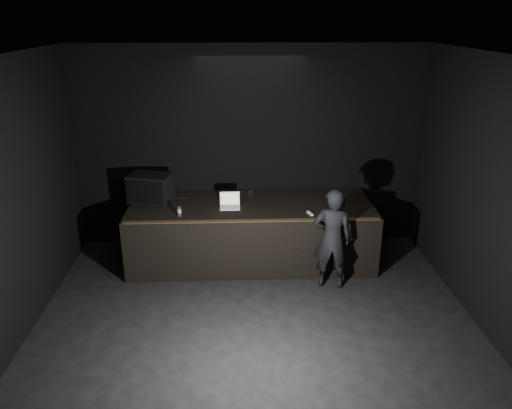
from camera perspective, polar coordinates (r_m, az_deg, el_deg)
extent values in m
plane|color=black|center=(6.33, 0.29, -17.56)|extent=(7.00, 7.00, 0.00)
cube|color=black|center=(8.72, -0.74, 6.46)|extent=(6.00, 0.10, 3.50)
cube|color=black|center=(4.96, 0.36, 15.84)|extent=(6.00, 7.00, 0.04)
cube|color=black|center=(8.41, -0.55, -3.14)|extent=(4.00, 1.50, 1.00)
cube|color=brown|center=(7.56, -0.39, -1.85)|extent=(3.92, 0.10, 0.01)
cube|color=black|center=(8.50, -11.96, 1.91)|extent=(0.78, 0.62, 0.45)
cube|color=black|center=(8.28, -12.61, 1.35)|extent=(0.63, 0.17, 0.39)
cylinder|color=black|center=(8.57, -10.93, 0.59)|extent=(0.91, 0.13, 0.02)
cube|color=white|center=(8.06, -2.99, -0.37)|extent=(0.33, 0.23, 0.02)
cube|color=silver|center=(8.06, -3.00, -0.30)|extent=(0.27, 0.13, 0.00)
cube|color=white|center=(8.16, -3.01, 0.72)|extent=(0.32, 0.07, 0.21)
cube|color=gold|center=(8.15, -3.01, 0.70)|extent=(0.28, 0.05, 0.17)
cylinder|color=silver|center=(7.82, -8.76, -0.75)|extent=(0.06, 0.06, 0.15)
cylinder|color=navy|center=(7.82, -8.76, -0.72)|extent=(0.06, 0.06, 0.07)
cylinder|color=maroon|center=(7.83, -8.75, -0.98)|extent=(0.06, 0.06, 0.01)
cylinder|color=white|center=(8.54, -0.60, 1.25)|extent=(0.09, 0.09, 0.11)
cube|color=white|center=(7.85, 6.19, -1.01)|extent=(0.08, 0.17, 0.03)
imported|color=black|center=(7.56, 8.72, -3.89)|extent=(0.63, 0.47, 1.59)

